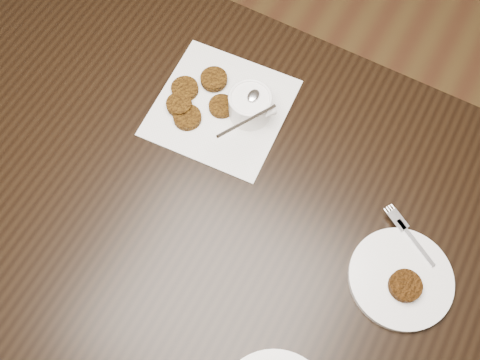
% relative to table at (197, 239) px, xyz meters
% --- Properties ---
extents(floor, '(4.00, 4.00, 0.00)m').
position_rel_table_xyz_m(floor, '(0.04, -0.05, -0.38)').
color(floor, brown).
rests_on(floor, ground).
extents(table, '(1.52, 0.98, 0.75)m').
position_rel_table_xyz_m(table, '(0.00, 0.00, 0.00)').
color(table, black).
rests_on(table, floor).
extents(napkin, '(0.31, 0.31, 0.00)m').
position_rel_table_xyz_m(napkin, '(-0.03, 0.20, 0.38)').
color(napkin, white).
rests_on(napkin, table).
extents(sauce_ramekin, '(0.15, 0.15, 0.13)m').
position_rel_table_xyz_m(sauce_ramekin, '(0.04, 0.22, 0.44)').
color(sauce_ramekin, white).
rests_on(sauce_ramekin, napkin).
extents(patty_cluster, '(0.23, 0.23, 0.02)m').
position_rel_table_xyz_m(patty_cluster, '(-0.08, 0.19, 0.39)').
color(patty_cluster, brown).
rests_on(patty_cluster, napkin).
extents(plate_with_patty, '(0.28, 0.28, 0.03)m').
position_rel_table_xyz_m(plate_with_patty, '(0.47, 0.03, 0.39)').
color(plate_with_patty, white).
rests_on(plate_with_patty, table).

